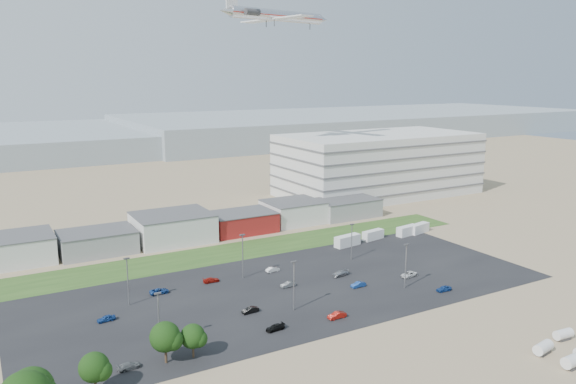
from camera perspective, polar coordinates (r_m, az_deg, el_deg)
ground at (r=113.18m, az=3.06°, el=-13.46°), size 700.00×700.00×0.00m
parking_lot at (r=131.28m, az=0.17°, el=-9.79°), size 120.00×50.00×0.01m
grass_strip at (r=156.43m, az=-7.30°, el=-6.31°), size 160.00×16.00×0.02m
hills_backdrop at (r=414.65m, az=-16.11°, el=5.17°), size 700.00×200.00×9.00m
building_row at (r=167.68m, az=-15.22°, el=-3.98°), size 170.00×20.00×8.00m
parking_garage at (r=235.07m, az=9.16°, el=2.81°), size 80.00×40.00×25.00m
storage_tank_nw at (r=111.97m, az=24.50°, el=-14.18°), size 4.23×2.61×2.37m
storage_tank_ne at (r=118.99m, az=26.18°, el=-12.83°), size 3.80×2.13×2.20m
storage_tank_sw at (r=109.34m, az=27.00°, el=-15.01°), size 4.22×2.18×2.51m
box_trailer_a at (r=163.31m, az=6.06°, el=-4.94°), size 8.60×3.85×3.11m
box_trailer_b at (r=170.76m, az=8.63°, el=-4.33°), size 7.65×3.52×2.76m
box_trailer_c at (r=177.04m, az=12.04°, el=-3.86°), size 8.01×3.54×2.90m
box_trailer_d at (r=180.49m, az=13.17°, el=-3.61°), size 8.11×4.16×2.91m
tree_mid at (r=95.11m, az=-19.08°, el=-16.76°), size 5.02×5.02×7.53m
tree_right at (r=100.53m, az=-12.37°, el=-14.47°), size 5.58×5.58×8.37m
tree_near at (r=101.69m, az=-9.65°, el=-14.49°), size 4.63×4.63×6.94m
lightpole_front_l at (r=105.87m, az=-12.98°, el=-12.54°), size 1.21×0.50×10.28m
lightpole_front_m at (r=118.10m, az=0.59°, el=-9.52°), size 1.26×0.52×10.69m
lightpole_front_r at (r=132.81m, az=11.86°, el=-7.38°), size 1.24×0.52×10.53m
lightpole_back_l at (r=125.33m, az=-15.95°, el=-8.75°), size 1.24×0.52×10.54m
lightpole_back_m at (r=136.58m, az=-4.62°, el=-6.53°), size 1.29×0.54×10.95m
lightpole_back_r at (r=150.61m, az=6.48°, el=-5.05°), size 1.15×0.48×9.82m
airliner at (r=201.45m, az=-1.07°, el=17.50°), size 53.42×41.48×14.16m
parked_car_0 at (r=141.56m, az=12.17°, el=-8.18°), size 4.66×2.58×1.23m
parked_car_1 at (r=133.00m, az=7.15°, el=-9.32°), size 3.75×1.36×1.23m
parked_car_2 at (r=134.41m, az=15.55°, el=-9.43°), size 3.76×1.72×1.25m
parked_car_3 at (r=111.19m, az=-1.31°, el=-13.60°), size 4.03×1.89×1.14m
parked_car_4 at (r=118.82m, az=-3.86°, el=-11.88°), size 3.74×1.47×1.21m
parked_car_5 at (r=120.47m, az=-17.99°, el=-12.11°), size 3.75×1.78×1.24m
parked_car_6 at (r=136.15m, az=-7.80°, el=-8.85°), size 3.94×1.61×1.14m
parked_car_7 at (r=132.07m, az=0.00°, el=-9.38°), size 3.72×1.44×1.21m
parked_car_9 at (r=131.47m, az=-12.95°, el=-9.79°), size 4.41×2.16×1.21m
parked_car_10 at (r=101.70m, az=-15.85°, el=-16.62°), size 4.07×1.93×1.14m
parked_car_11 at (r=141.86m, az=-1.56°, el=-7.87°), size 3.76×1.69×1.20m
parked_car_12 at (r=139.58m, az=5.33°, el=-8.23°), size 4.66×2.35×1.30m
parked_car_13 at (r=116.51m, az=4.99°, el=-12.37°), size 4.00×1.44×1.31m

